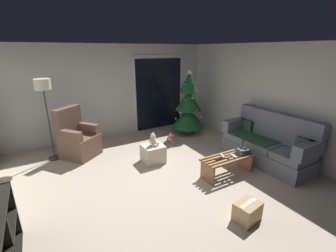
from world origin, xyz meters
name	(u,v)px	position (x,y,z in m)	size (l,w,h in m)	color
ground_plane	(168,183)	(0.00, 0.00, 0.00)	(7.00, 7.00, 0.00)	#B2A38E
wall_back	(113,91)	(0.00, 3.06, 1.25)	(5.72, 0.12, 2.50)	beige
wall_right	(278,101)	(2.86, 0.00, 1.25)	(0.12, 6.00, 2.50)	beige
patio_door_frame	(159,93)	(1.40, 2.99, 1.10)	(1.60, 0.02, 2.20)	silver
patio_door_glass	(159,94)	(1.40, 2.97, 1.05)	(1.50, 0.02, 2.10)	black
couch	(268,144)	(2.32, -0.30, 0.40)	(0.80, 1.95, 1.08)	slate
coffee_table	(228,163)	(1.16, -0.30, 0.26)	(1.10, 0.40, 0.39)	olive
remote_silver	(223,156)	(1.07, -0.24, 0.40)	(0.04, 0.16, 0.02)	#ADADB2
remote_black	(219,159)	(0.92, -0.30, 0.40)	(0.04, 0.16, 0.02)	black
remote_graphite	(228,157)	(1.13, -0.33, 0.40)	(0.04, 0.16, 0.02)	#333338
remote_white	(234,156)	(1.25, -0.35, 0.40)	(0.04, 0.16, 0.02)	silver
book_stack	(243,151)	(1.50, -0.35, 0.44)	(0.27, 0.21, 0.10)	#4C4C51
cell_phone	(243,148)	(1.51, -0.34, 0.50)	(0.07, 0.14, 0.01)	black
christmas_tree	(188,106)	(1.82, 2.02, 0.82)	(0.91, 0.91, 1.85)	#4C1E19
armchair	(78,139)	(-1.19, 2.05, 0.40)	(0.96, 0.96, 1.13)	brown
floor_lamp	(44,92)	(-1.71, 2.18, 1.51)	(0.32, 0.32, 1.78)	#2D2D30
ottoman	(153,154)	(0.15, 0.92, 0.19)	(0.44, 0.44, 0.39)	beige
teddy_bear_cream	(153,140)	(0.16, 0.91, 0.51)	(0.21, 0.22, 0.29)	beige
teddy_bear_honey_by_tree	(171,138)	(1.05, 1.66, 0.12)	(0.22, 0.21, 0.29)	tan
cardboard_box_taped_mid_floor	(247,212)	(0.51, -1.39, 0.14)	(0.41, 0.33, 0.28)	tan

